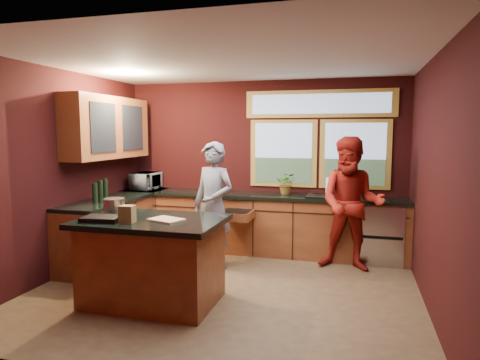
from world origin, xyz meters
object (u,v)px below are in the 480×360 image
at_px(island, 152,260).
at_px(person_grey, 213,206).
at_px(person_red, 351,204).
at_px(cutting_board, 166,220).
at_px(stock_pot, 114,206).

bearing_deg(island, person_grey, 79.04).
height_order(person_red, cutting_board, person_red).
xyz_separation_m(person_grey, person_red, (1.84, 0.42, 0.04)).
height_order(person_grey, stock_pot, person_grey).
xyz_separation_m(person_grey, stock_pot, (-0.81, -1.19, 0.16)).
xyz_separation_m(island, cutting_board, (0.20, -0.05, 0.48)).
bearing_deg(person_red, island, -134.00).
bearing_deg(cutting_board, stock_pot, 165.07).
bearing_deg(cutting_board, person_grey, 87.57).
bearing_deg(cutting_board, person_red, 43.66).
distance_m(island, cutting_board, 0.52).
xyz_separation_m(island, person_red, (2.10, 1.76, 0.44)).
distance_m(person_red, cutting_board, 2.63).
bearing_deg(cutting_board, island, 165.96).
height_order(person_grey, cutting_board, person_grey).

